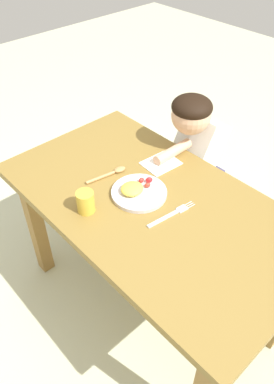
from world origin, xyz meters
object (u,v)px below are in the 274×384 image
plate (138,191)px  fork (171,215)px  spoon (112,173)px  person (195,168)px  drinking_cup (86,202)px

plate → fork: plate is taller
spoon → fork: bearing=-78.4°
plate → spoon: plate is taller
plate → person: person is taller
plate → spoon: 0.18m
person → fork: bearing=118.9°
fork → spoon: spoon is taller
person → spoon: bearing=79.7°
drinking_cup → person: size_ratio=0.09×
plate → spoon: (-0.18, 0.00, -0.01)m
fork → drinking_cup: bearing=140.0°
spoon → person: size_ratio=0.19×
plate → drinking_cup: bearing=-107.6°
fork → person: person is taller
drinking_cup → fork: bearing=42.7°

